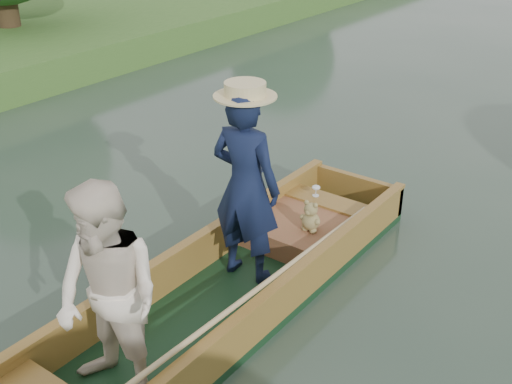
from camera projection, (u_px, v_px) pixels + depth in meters
The scene contains 2 objects.
ground at pixel (214, 317), 5.45m from camera, with size 120.00×120.00×0.00m, color #283D30.
punt at pixel (200, 265), 5.07m from camera, with size 1.12×5.00×1.87m.
Camera 1 is at (2.89, -3.33, 3.40)m, focal length 45.00 mm.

